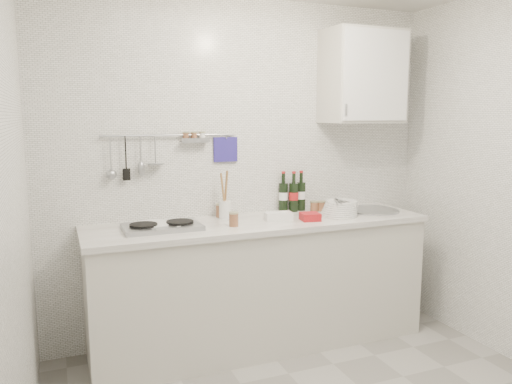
% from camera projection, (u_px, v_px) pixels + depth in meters
% --- Properties ---
extents(back_wall, '(3.00, 0.02, 2.50)m').
position_uv_depth(back_wall, '(245.00, 170.00, 3.76)').
color(back_wall, silver).
rests_on(back_wall, floor).
extents(wall_left, '(0.02, 2.80, 2.50)m').
position_uv_depth(wall_left, '(11.00, 222.00, 1.92)').
color(wall_left, silver).
rests_on(wall_left, floor).
extents(counter, '(2.44, 0.64, 0.96)m').
position_uv_depth(counter, '(261.00, 286.00, 3.61)').
color(counter, beige).
rests_on(counter, floor).
extents(wall_rail, '(0.98, 0.09, 0.34)m').
position_uv_depth(wall_rail, '(167.00, 149.00, 3.48)').
color(wall_rail, '#93969B').
rests_on(wall_rail, back_wall).
extents(wall_cabinet, '(0.60, 0.38, 0.70)m').
position_uv_depth(wall_cabinet, '(363.00, 77.00, 3.82)').
color(wall_cabinet, beige).
rests_on(wall_cabinet, back_wall).
extents(plate_stack_hob, '(0.26, 0.26, 0.03)m').
position_uv_depth(plate_stack_hob, '(152.00, 226.00, 3.29)').
color(plate_stack_hob, '#5388BD').
rests_on(plate_stack_hob, counter).
extents(plate_stack_sink, '(0.30, 0.28, 0.12)m').
position_uv_depth(plate_stack_sink, '(340.00, 209.00, 3.70)').
color(plate_stack_sink, white).
rests_on(plate_stack_sink, counter).
extents(wine_bottles, '(0.22, 0.10, 0.31)m').
position_uv_depth(wine_bottles, '(293.00, 191.00, 3.87)').
color(wine_bottles, black).
rests_on(wine_bottles, counter).
extents(butter_dish, '(0.20, 0.12, 0.06)m').
position_uv_depth(butter_dish, '(278.00, 216.00, 3.54)').
color(butter_dish, white).
rests_on(butter_dish, counter).
extents(strawberry_punnet, '(0.15, 0.15, 0.05)m').
position_uv_depth(strawberry_punnet, '(310.00, 217.00, 3.53)').
color(strawberry_punnet, red).
rests_on(strawberry_punnet, counter).
extents(utensil_crock, '(0.08, 0.08, 0.35)m').
position_uv_depth(utensil_crock, '(225.00, 207.00, 3.60)').
color(utensil_crock, white).
rests_on(utensil_crock, counter).
extents(jar_a, '(0.07, 0.07, 0.10)m').
position_uv_depth(jar_a, '(220.00, 210.00, 3.65)').
color(jar_a, brown).
rests_on(jar_a, counter).
extents(jar_b, '(0.06, 0.06, 0.08)m').
position_uv_depth(jar_b, '(322.00, 206.00, 3.88)').
color(jar_b, brown).
rests_on(jar_b, counter).
extents(jar_c, '(0.07, 0.07, 0.08)m').
position_uv_depth(jar_c, '(315.00, 206.00, 3.88)').
color(jar_c, brown).
rests_on(jar_c, counter).
extents(jar_d, '(0.07, 0.07, 0.10)m').
position_uv_depth(jar_d, '(234.00, 219.00, 3.34)').
color(jar_d, brown).
rests_on(jar_d, counter).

